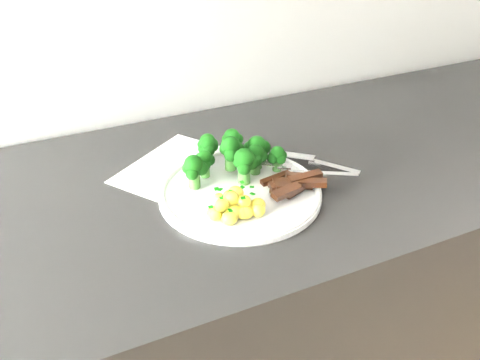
# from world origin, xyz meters

# --- Properties ---
(counter) EXTENTS (2.36, 0.59, 0.89)m
(counter) POSITION_xyz_m (-0.15, 1.68, 0.44)
(counter) COLOR black
(counter) RESTS_ON ground
(recipe_paper) EXTENTS (0.35, 0.37, 0.00)m
(recipe_paper) POSITION_xyz_m (-0.17, 1.70, 0.89)
(recipe_paper) COLOR white
(recipe_paper) RESTS_ON counter
(plate) EXTENTS (0.27, 0.27, 0.02)m
(plate) POSITION_xyz_m (-0.14, 1.63, 0.89)
(plate) COLOR white
(plate) RESTS_ON counter
(broccoli) EXTENTS (0.19, 0.14, 0.07)m
(broccoli) POSITION_xyz_m (-0.13, 1.69, 0.93)
(broccoli) COLOR #2D5C21
(broccoli) RESTS_ON plate
(potatoes) EXTENTS (0.10, 0.08, 0.04)m
(potatoes) POSITION_xyz_m (-0.18, 1.57, 0.91)
(potatoes) COLOR #D9C944
(potatoes) RESTS_ON plate
(beef_strips) EXTENTS (0.11, 0.08, 0.03)m
(beef_strips) POSITION_xyz_m (-0.06, 1.59, 0.91)
(beef_strips) COLOR black
(beef_strips) RESTS_ON plate
(fork) EXTENTS (0.14, 0.12, 0.02)m
(fork) POSITION_xyz_m (-0.01, 1.62, 0.90)
(fork) COLOR silver
(fork) RESTS_ON plate
(knife) EXTENTS (0.14, 0.16, 0.02)m
(knife) POSITION_xyz_m (0.03, 1.65, 0.89)
(knife) COLOR silver
(knife) RESTS_ON plate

